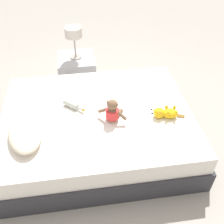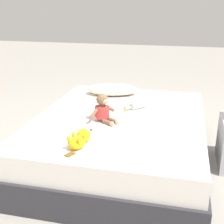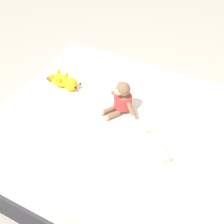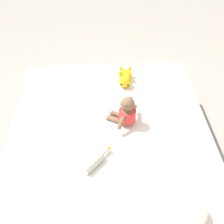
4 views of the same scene
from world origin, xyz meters
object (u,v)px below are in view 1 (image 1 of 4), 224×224
object	(u,v)px
pillow	(25,131)
plush_yellow_creature	(165,113)
glass_bottle	(72,105)
bedside_lamp	(74,34)
bed	(98,128)
plush_monkey	(113,111)
nightstand	(77,72)

from	to	relation	value
pillow	plush_yellow_creature	world-z (taller)	pillow
glass_bottle	bedside_lamp	bearing A→B (deg)	-4.31
bed	pillow	bearing A→B (deg)	109.24
plush_monkey	glass_bottle	xyz separation A→B (m)	(0.23, 0.37, -0.06)
bed	pillow	xyz separation A→B (m)	(-0.22, 0.64, 0.28)
bedside_lamp	plush_monkey	bearing A→B (deg)	-166.37
bedside_lamp	plush_yellow_creature	bearing A→B (deg)	-147.93
bed	glass_bottle	xyz separation A→B (m)	(0.11, 0.23, 0.25)
bed	glass_bottle	bearing A→B (deg)	64.50
bed	bedside_lamp	size ratio (longest dim) A/B	4.68
plush_yellow_creature	bed	bearing A→B (deg)	76.16
plush_monkey	bedside_lamp	size ratio (longest dim) A/B	0.65
bed	pillow	distance (m)	0.73
plush_monkey	plush_yellow_creature	size ratio (longest dim) A/B	0.78
bed	plush_monkey	size ratio (longest dim) A/B	7.19
plush_yellow_creature	bedside_lamp	world-z (taller)	bedside_lamp
plush_monkey	bed	bearing A→B (deg)	49.29
plush_monkey	nightstand	world-z (taller)	plush_monkey
pillow	plush_monkey	size ratio (longest dim) A/B	2.24
plush_monkey	plush_yellow_creature	bearing A→B (deg)	-94.14
bed	plush_monkey	bearing A→B (deg)	-130.71
nightstand	bedside_lamp	bearing A→B (deg)	0.00
pillow	bed	bearing A→B (deg)	-70.76
glass_bottle	bedside_lamp	world-z (taller)	bedside_lamp
bed	nightstand	size ratio (longest dim) A/B	4.00
pillow	nightstand	distance (m)	1.44
nightstand	bed	bearing A→B (deg)	-171.88
bedside_lamp	glass_bottle	bearing A→B (deg)	175.69
plush_monkey	plush_yellow_creature	xyz separation A→B (m)	(-0.04, -0.49, -0.05)
pillow	bedside_lamp	distance (m)	1.43
glass_bottle	plush_yellow_creature	bearing A→B (deg)	-107.13
plush_yellow_creature	glass_bottle	world-z (taller)	plush_yellow_creature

